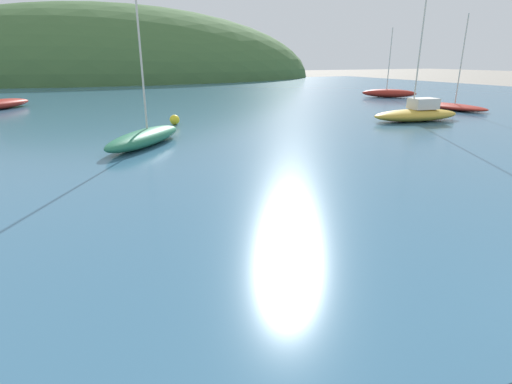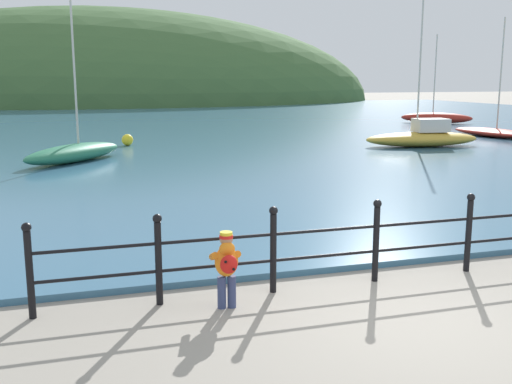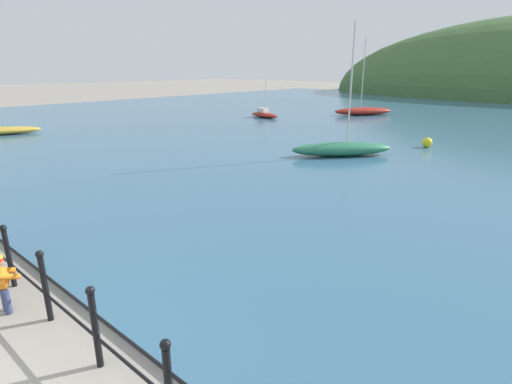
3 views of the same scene
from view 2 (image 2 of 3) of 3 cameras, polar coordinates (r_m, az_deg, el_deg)
name	(u,v)px [view 2 (image 2 of 3)]	position (r m, az deg, el deg)	size (l,w,h in m)	color
ground_plane	(420,322)	(7.66, 15.35, -11.85)	(200.00, 200.00, 0.00)	gray
water	(138,124)	(38.23, -11.21, 6.37)	(80.00, 60.00, 0.10)	#386684
far_hillside	(105,102)	(73.78, -14.15, 8.28)	(65.67, 36.12, 21.67)	#3D6033
iron_railing	(376,238)	(8.77, 11.37, -4.33)	(9.47, 0.12, 1.21)	black
child_in_coat	(227,263)	(7.61, -2.81, -6.75)	(0.40, 0.54, 1.00)	navy
boat_mid_harbor	(74,152)	(21.14, -16.91, 3.64)	(3.76, 4.08, 5.54)	#287551
boat_far_left	(436,118)	(39.10, 16.79, 6.80)	(4.11, 3.58, 5.39)	maroon
boat_green_fishing	(493,132)	(31.24, 21.62, 5.34)	(2.30, 4.89, 5.56)	maroon
boat_far_right	(423,137)	(25.76, 15.61, 5.06)	(4.98, 2.24, 5.89)	gold
mooring_buoy	(127,140)	(25.69, -12.15, 4.88)	(0.48, 0.48, 0.48)	yellow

